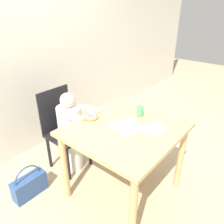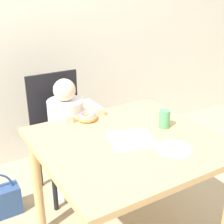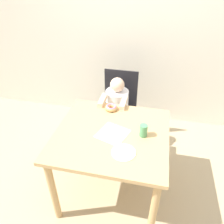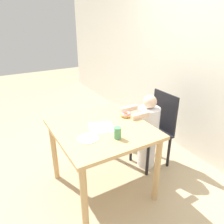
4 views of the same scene
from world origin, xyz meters
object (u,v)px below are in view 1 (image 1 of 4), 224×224
chair (64,129)px  child_figure (71,134)px  donut (91,117)px  handbag (29,185)px  cup (140,111)px

chair → child_figure: 0.13m
donut → handbag: bearing=147.7°
handbag → donut: bearing=-32.3°
cup → chair: bearing=114.4°
chair → child_figure: bearing=-90.0°
child_figure → donut: 0.46m
handbag → cup: cup is taller
handbag → child_figure: bearing=-3.1°
donut → handbag: (-0.56, 0.36, -0.67)m
child_figure → handbag: bearing=176.9°
child_figure → handbag: child_figure is taller
child_figure → chair: bearing=90.0°
chair → child_figure: child_figure is taller
handbag → cup: bearing=-36.8°
chair → cup: bearing=-65.6°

